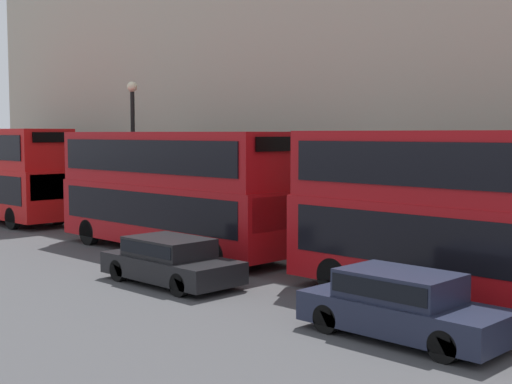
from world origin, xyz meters
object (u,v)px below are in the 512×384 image
bus_second_in_queue (171,186)px  car_dark_sedan (402,303)px  bus_leading (494,213)px  car_hatchback (170,259)px

bus_second_in_queue → car_dark_sedan: bearing=-105.8°
bus_leading → car_hatchback: bearing=112.7°
bus_second_in_queue → car_dark_sedan: size_ratio=2.37×
bus_leading → bus_second_in_queue: bus_leading is taller
bus_leading → car_dark_sedan: bus_leading is taller
car_dark_sedan → car_hatchback: 7.80m
bus_second_in_queue → car_dark_sedan: bus_second_in_queue is taller
car_dark_sedan → car_hatchback: bearing=90.0°
bus_leading → bus_second_in_queue: size_ratio=1.05×
bus_second_in_queue → car_hatchback: bearing=-128.7°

